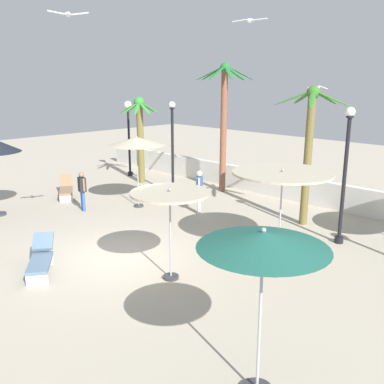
# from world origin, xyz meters

# --- Properties ---
(ground_plane) EXTENTS (56.00, 56.00, 0.00)m
(ground_plane) POSITION_xyz_m (0.00, 0.00, 0.00)
(ground_plane) COLOR #B2A893
(boundary_wall) EXTENTS (25.20, 0.30, 1.07)m
(boundary_wall) POSITION_xyz_m (0.00, 9.10, 0.53)
(boundary_wall) COLOR silver
(boundary_wall) RESTS_ON ground_plane
(patio_umbrella_0) EXTENTS (2.84, 2.84, 2.65)m
(patio_umbrella_0) POSITION_xyz_m (3.36, 3.44, 2.41)
(patio_umbrella_0) COLOR #333338
(patio_umbrella_0) RESTS_ON ground_plane
(patio_umbrella_1) EXTENTS (2.02, 2.02, 2.46)m
(patio_umbrella_1) POSITION_xyz_m (2.21, 0.22, 2.18)
(patio_umbrella_1) COLOR #333338
(patio_umbrella_1) RESTS_ON ground_plane
(patio_umbrella_3) EXTENTS (2.07, 2.07, 2.91)m
(patio_umbrella_3) POSITION_xyz_m (6.42, -1.65, 2.65)
(patio_umbrella_3) COLOR #333338
(patio_umbrella_3) RESTS_ON ground_plane
(patio_umbrella_4) EXTENTS (2.26, 2.26, 2.92)m
(patio_umbrella_4) POSITION_xyz_m (-3.68, 3.75, 2.68)
(patio_umbrella_4) COLOR #333338
(patio_umbrella_4) RESTS_ON ground_plane
(palm_tree_0) EXTENTS (2.64, 2.63, 5.79)m
(palm_tree_0) POSITION_xyz_m (-2.96, 8.14, 3.66)
(palm_tree_0) COLOR brown
(palm_tree_0) RESTS_ON ground_plane
(palm_tree_1) EXTENTS (1.99, 2.00, 4.26)m
(palm_tree_1) POSITION_xyz_m (-7.06, 6.56, 2.68)
(palm_tree_1) COLOR brown
(palm_tree_1) RESTS_ON ground_plane
(palm_tree_2) EXTENTS (2.46, 2.47, 4.87)m
(palm_tree_2) POSITION_xyz_m (2.30, 6.60, 3.04)
(palm_tree_2) COLOR brown
(palm_tree_2) RESTS_ON ground_plane
(lamp_post_0) EXTENTS (0.39, 0.39, 3.98)m
(lamp_post_0) POSITION_xyz_m (-8.74, 7.12, 2.55)
(lamp_post_0) COLOR black
(lamp_post_0) RESTS_ON ground_plane
(lamp_post_2) EXTENTS (0.30, 0.30, 4.29)m
(lamp_post_2) POSITION_xyz_m (4.07, 5.77, 2.31)
(lamp_post_2) COLOR black
(lamp_post_2) RESTS_ON ground_plane
(lamp_post_3) EXTENTS (0.29, 0.29, 4.15)m
(lamp_post_3) POSITION_xyz_m (-4.12, 6.05, 2.20)
(lamp_post_3) COLOR black
(lamp_post_3) RESTS_ON ground_plane
(lounge_chair_0) EXTENTS (1.91, 1.42, 0.84)m
(lounge_chair_0) POSITION_xyz_m (-7.17, 2.43, 0.39)
(lounge_chair_0) COLOR #B7B7BC
(lounge_chair_0) RESTS_ON ground_plane
(lounge_chair_2) EXTENTS (1.85, 1.48, 0.82)m
(lounge_chair_2) POSITION_xyz_m (-0.59, -1.99, 0.40)
(lounge_chair_2) COLOR #B7B7BC
(lounge_chair_2) RESTS_ON ground_plane
(guest_0) EXTENTS (0.55, 0.32, 1.57)m
(guest_0) POSITION_xyz_m (-4.78, 1.83, 0.94)
(guest_0) COLOR #3359B2
(guest_0) RESTS_ON ground_plane
(guest_1) EXTENTS (0.42, 0.45, 1.71)m
(guest_1) POSITION_xyz_m (-1.24, 4.81, 1.04)
(guest_1) COLOR silver
(guest_1) RESTS_ON ground_plane
(seagull_0) EXTENTS (0.48, 0.94, 0.14)m
(seagull_0) POSITION_xyz_m (0.20, -1.14, 6.57)
(seagull_0) COLOR white
(seagull_1) EXTENTS (0.53, 1.05, 0.18)m
(seagull_1) POSITION_xyz_m (0.21, 10.54, 4.73)
(seagull_1) COLOR white
(seagull_2) EXTENTS (0.96, 0.48, 0.14)m
(seagull_2) POSITION_xyz_m (2.11, 3.34, 6.64)
(seagull_2) COLOR white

